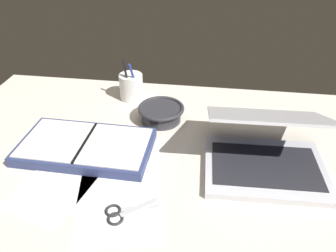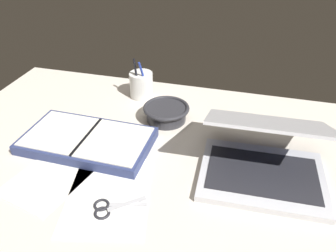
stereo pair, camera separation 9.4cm
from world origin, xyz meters
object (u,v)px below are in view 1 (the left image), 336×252
at_px(pen_cup, 131,87).
at_px(scissors, 120,213).
at_px(bowl, 161,113).
at_px(laptop, 266,150).
at_px(planner, 86,146).

distance_m(pen_cup, scissors, 0.55).
xyz_separation_m(bowl, pen_cup, (-0.13, 0.13, 0.02)).
bearing_deg(pen_cup, laptop, -35.35).
xyz_separation_m(laptop, bowl, (-0.32, 0.18, -0.02)).
xyz_separation_m(planner, scissors, (0.16, -0.22, -0.01)).
bearing_deg(bowl, laptop, -30.33).
distance_m(laptop, scissors, 0.42).
relative_size(laptop, scissors, 2.60).
height_order(bowl, planner, bowl).
relative_size(laptop, pen_cup, 2.11).
relative_size(planner, scissors, 3.01).
relative_size(laptop, planner, 0.86).
xyz_separation_m(pen_cup, planner, (-0.06, -0.33, -0.03)).
bearing_deg(laptop, scissors, -148.96).
bearing_deg(bowl, pen_cup, 134.72).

